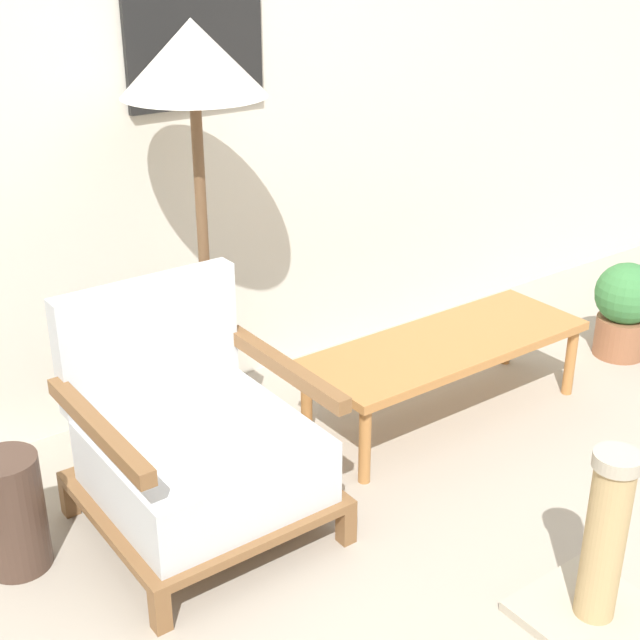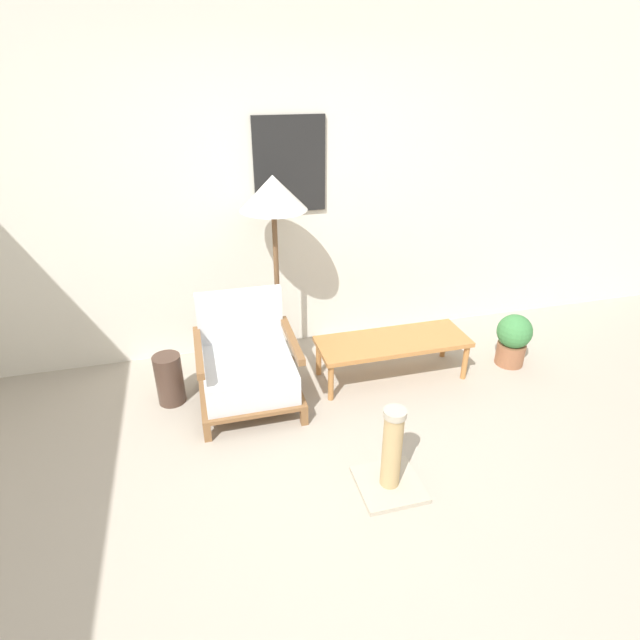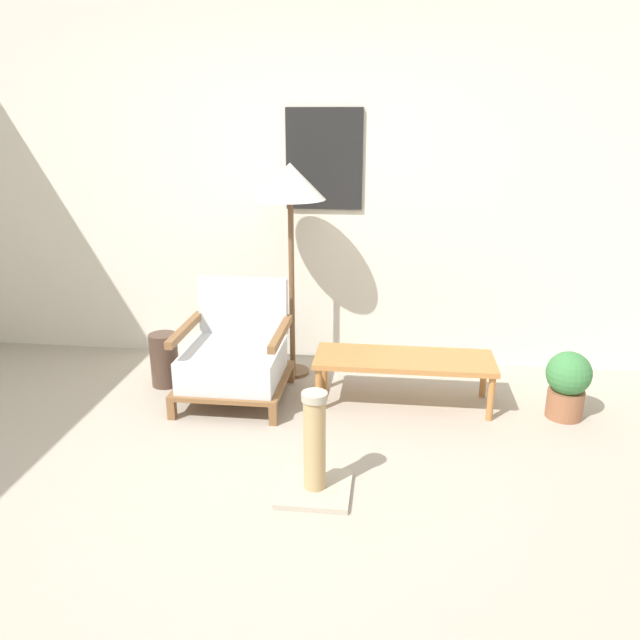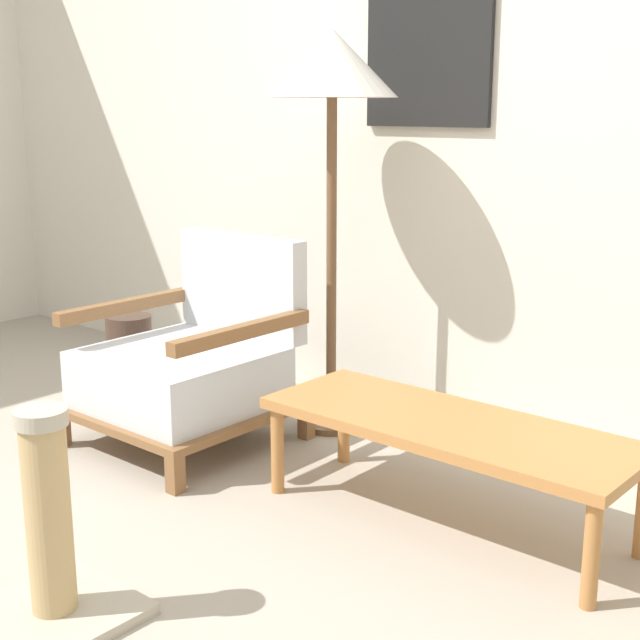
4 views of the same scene
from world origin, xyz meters
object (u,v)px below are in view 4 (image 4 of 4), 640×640
object	(u,v)px
armchair	(191,364)
scratching_post	(51,549)
vase	(130,359)
floor_lamp	(332,79)
coffee_table	(448,432)

from	to	relation	value
armchair	scratching_post	world-z (taller)	armchair
vase	armchair	bearing A→B (deg)	-13.94
floor_lamp	coffee_table	xyz separation A→B (m)	(0.82, -0.43, -1.07)
floor_lamp	vase	distance (m)	1.50
scratching_post	floor_lamp	bearing A→B (deg)	103.36
armchair	coffee_table	world-z (taller)	armchair
scratching_post	coffee_table	bearing A→B (deg)	67.55
scratching_post	vase	bearing A→B (deg)	135.72
armchair	floor_lamp	bearing A→B (deg)	55.20
armchair	vase	bearing A→B (deg)	166.06
floor_lamp	vase	xyz separation A→B (m)	(-0.88, -0.32, -1.17)
armchair	vase	size ratio (longest dim) A/B	2.01
floor_lamp	coffee_table	size ratio (longest dim) A/B	1.31
armchair	floor_lamp	world-z (taller)	floor_lamp
floor_lamp	armchair	bearing A→B (deg)	-124.80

